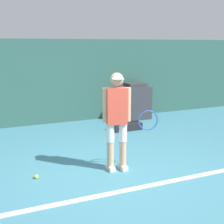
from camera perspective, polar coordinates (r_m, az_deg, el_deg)
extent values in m
plane|color=teal|center=(5.34, 0.62, -11.58)|extent=(24.00, 24.00, 0.00)
cube|color=#2D564C|center=(8.75, -10.25, 5.46)|extent=(24.00, 0.10, 2.30)
cube|color=white|center=(4.87, 3.43, -13.95)|extent=(21.60, 0.10, 0.01)
cylinder|color=tan|center=(5.47, -0.30, -8.04)|extent=(0.12, 0.12, 0.52)
cylinder|color=white|center=(5.34, -0.31, -3.83)|extent=(0.14, 0.14, 0.32)
cube|color=white|center=(5.55, -0.30, -10.15)|extent=(0.10, 0.24, 0.08)
cylinder|color=tan|center=(5.51, 1.98, -7.91)|extent=(0.12, 0.12, 0.52)
cylinder|color=white|center=(5.38, 2.02, -3.73)|extent=(0.14, 0.14, 0.32)
cube|color=white|center=(5.59, 1.97, -10.01)|extent=(0.10, 0.24, 0.08)
cube|color=#E54C38|center=(5.25, 0.88, 1.12)|extent=(0.38, 0.28, 0.62)
sphere|color=tan|center=(5.18, 0.89, 6.00)|extent=(0.22, 0.22, 0.22)
cube|color=white|center=(5.08, 1.09, 6.10)|extent=(0.20, 0.16, 0.02)
cylinder|color=tan|center=(5.22, -1.26, 1.25)|extent=(0.09, 0.09, 0.58)
cylinder|color=tan|center=(5.28, 2.98, 1.38)|extent=(0.09, 0.09, 0.58)
cylinder|color=black|center=(5.36, 3.92, -1.64)|extent=(0.19, 0.08, 0.03)
torus|color=#2851B2|center=(5.43, 6.61, -1.53)|extent=(0.35, 0.11, 0.36)
sphere|color=#D1E533|center=(5.37, -13.69, -11.39)|extent=(0.07, 0.07, 0.07)
cube|color=#333338|center=(9.25, 4.24, 1.76)|extent=(0.79, 0.64, 0.96)
cube|color=#333338|center=(9.17, 4.29, 5.01)|extent=(0.56, 0.45, 0.10)
cube|color=black|center=(8.03, 2.69, -2.68)|extent=(0.77, 0.30, 0.18)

